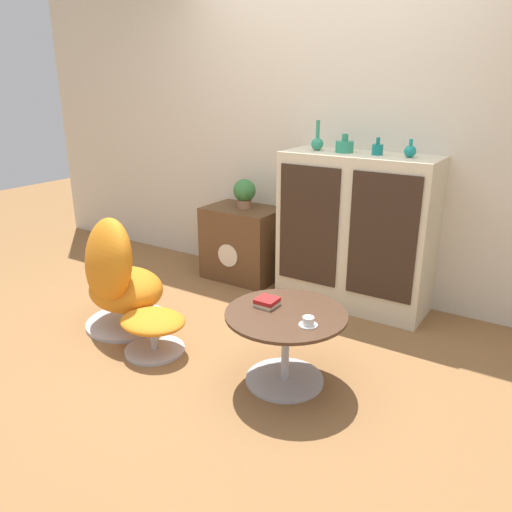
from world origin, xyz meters
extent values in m
plane|color=olive|center=(0.00, 0.00, 0.00)|extent=(12.00, 12.00, 0.00)
cube|color=beige|center=(0.00, 1.37, 1.30)|extent=(6.40, 0.06, 2.60)
cube|color=beige|center=(0.35, 1.12, 0.57)|extent=(1.11, 0.44, 1.15)
cube|color=#332319|center=(0.07, 0.89, 0.63)|extent=(0.47, 0.01, 0.87)
cube|color=#332319|center=(0.63, 0.89, 0.63)|extent=(0.47, 0.01, 0.87)
cube|color=brown|center=(-0.66, 1.12, 0.31)|extent=(0.63, 0.44, 0.62)
cylinder|color=beige|center=(-0.66, 0.90, 0.26)|extent=(0.19, 0.01, 0.19)
cylinder|color=#B7B7BC|center=(-0.83, -0.07, 0.01)|extent=(0.59, 0.59, 0.02)
cylinder|color=#B7B7BC|center=(-0.83, -0.07, 0.08)|extent=(0.06, 0.06, 0.10)
ellipsoid|color=orange|center=(-0.83, -0.07, 0.26)|extent=(0.72, 0.67, 0.27)
ellipsoid|color=orange|center=(-0.87, -0.17, 0.49)|extent=(0.67, 0.55, 0.62)
cylinder|color=#B7B7BC|center=(-0.41, -0.26, 0.01)|extent=(0.38, 0.38, 0.02)
cylinder|color=#B7B7BC|center=(-0.41, -0.26, 0.09)|extent=(0.04, 0.04, 0.15)
ellipsoid|color=orange|center=(-0.41, -0.26, 0.21)|extent=(0.43, 0.37, 0.09)
cylinder|color=#B7B7BC|center=(0.46, -0.10, 0.01)|extent=(0.45, 0.45, 0.02)
cylinder|color=#B7B7BC|center=(0.46, -0.10, 0.22)|extent=(0.04, 0.04, 0.39)
cylinder|color=#472D1E|center=(0.46, -0.10, 0.42)|extent=(0.67, 0.67, 0.02)
ellipsoid|color=#2D8E6B|center=(0.01, 1.12, 1.19)|extent=(0.09, 0.09, 0.09)
cylinder|color=#2D8E6B|center=(0.01, 1.12, 1.30)|extent=(0.03, 0.03, 0.13)
cylinder|color=#2D8E6B|center=(0.23, 1.12, 1.19)|extent=(0.13, 0.13, 0.08)
cylinder|color=#2D8E6B|center=(0.23, 1.12, 1.25)|extent=(0.04, 0.04, 0.05)
cylinder|color=#147A75|center=(0.47, 1.12, 1.18)|extent=(0.08, 0.08, 0.07)
cylinder|color=#147A75|center=(0.47, 1.12, 1.24)|extent=(0.03, 0.03, 0.05)
ellipsoid|color=teal|center=(0.69, 1.12, 1.19)|extent=(0.08, 0.08, 0.08)
cylinder|color=teal|center=(0.69, 1.12, 1.24)|extent=(0.02, 0.02, 0.05)
cylinder|color=#996B4C|center=(-0.64, 1.12, 0.66)|extent=(0.12, 0.12, 0.07)
sphere|color=#387A3D|center=(-0.64, 1.12, 0.77)|extent=(0.19, 0.19, 0.19)
cylinder|color=white|center=(0.63, -0.17, 0.43)|extent=(0.10, 0.10, 0.01)
cylinder|color=white|center=(0.63, -0.17, 0.46)|extent=(0.06, 0.06, 0.05)
cube|color=beige|center=(0.32, -0.08, 0.44)|extent=(0.12, 0.12, 0.02)
cube|color=red|center=(0.32, -0.08, 0.46)|extent=(0.12, 0.11, 0.02)
camera|label=1|loc=(1.66, -2.26, 1.62)|focal=35.00mm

